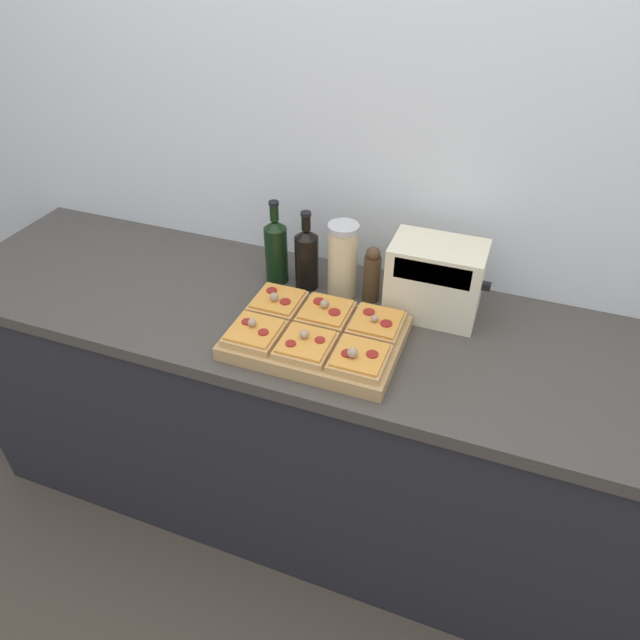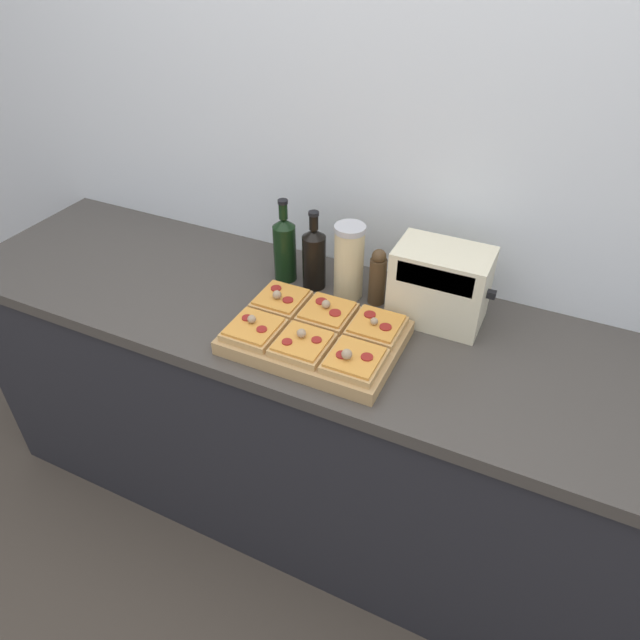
% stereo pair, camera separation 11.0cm
% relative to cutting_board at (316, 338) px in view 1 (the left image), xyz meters
% --- Properties ---
extents(ground_plane, '(12.00, 12.00, 0.00)m').
position_rel_cutting_board_xyz_m(ground_plane, '(0.04, -0.20, -0.94)').
color(ground_plane, '#4C4238').
extents(wall_back, '(6.00, 0.06, 2.50)m').
position_rel_cutting_board_xyz_m(wall_back, '(0.04, 0.48, 0.31)').
color(wall_back, silver).
rests_on(wall_back, ground_plane).
extents(kitchen_counter, '(2.63, 0.67, 0.92)m').
position_rel_cutting_board_xyz_m(kitchen_counter, '(0.04, 0.12, -0.48)').
color(kitchen_counter, '#232328').
rests_on(kitchen_counter, ground_plane).
extents(cutting_board, '(0.47, 0.33, 0.04)m').
position_rel_cutting_board_xyz_m(cutting_board, '(0.00, 0.00, 0.00)').
color(cutting_board, tan).
rests_on(cutting_board, kitchen_counter).
extents(pizza_slice_back_left, '(0.14, 0.15, 0.05)m').
position_rel_cutting_board_xyz_m(pizza_slice_back_left, '(-0.15, 0.08, 0.04)').
color(pizza_slice_back_left, tan).
rests_on(pizza_slice_back_left, cutting_board).
extents(pizza_slice_back_center, '(0.14, 0.15, 0.05)m').
position_rel_cutting_board_xyz_m(pizza_slice_back_center, '(-0.00, 0.08, 0.04)').
color(pizza_slice_back_center, tan).
rests_on(pizza_slice_back_center, cutting_board).
extents(pizza_slice_back_right, '(0.14, 0.15, 0.05)m').
position_rel_cutting_board_xyz_m(pizza_slice_back_right, '(0.15, 0.08, 0.03)').
color(pizza_slice_back_right, tan).
rests_on(pizza_slice_back_right, cutting_board).
extents(pizza_slice_front_left, '(0.14, 0.15, 0.05)m').
position_rel_cutting_board_xyz_m(pizza_slice_front_left, '(-0.15, -0.08, 0.03)').
color(pizza_slice_front_left, tan).
rests_on(pizza_slice_front_left, cutting_board).
extents(pizza_slice_front_center, '(0.14, 0.15, 0.05)m').
position_rel_cutting_board_xyz_m(pizza_slice_front_center, '(-0.00, -0.08, 0.04)').
color(pizza_slice_front_center, tan).
rests_on(pizza_slice_front_center, cutting_board).
extents(pizza_slice_front_right, '(0.14, 0.15, 0.06)m').
position_rel_cutting_board_xyz_m(pizza_slice_front_right, '(0.15, -0.08, 0.04)').
color(pizza_slice_front_right, tan).
rests_on(pizza_slice_front_right, cutting_board).
extents(olive_oil_bottle, '(0.07, 0.07, 0.28)m').
position_rel_cutting_board_xyz_m(olive_oil_bottle, '(-0.24, 0.26, 0.09)').
color(olive_oil_bottle, black).
rests_on(olive_oil_bottle, kitchen_counter).
extents(wine_bottle, '(0.07, 0.07, 0.26)m').
position_rel_cutting_board_xyz_m(wine_bottle, '(-0.13, 0.26, 0.09)').
color(wine_bottle, black).
rests_on(wine_bottle, kitchen_counter).
extents(grain_jar_tall, '(0.09, 0.09, 0.24)m').
position_rel_cutting_board_xyz_m(grain_jar_tall, '(-0.01, 0.26, 0.10)').
color(grain_jar_tall, beige).
rests_on(grain_jar_tall, kitchen_counter).
extents(pepper_mill, '(0.05, 0.05, 0.18)m').
position_rel_cutting_board_xyz_m(pepper_mill, '(0.08, 0.26, 0.07)').
color(pepper_mill, '#47331E').
rests_on(pepper_mill, kitchen_counter).
extents(toaster_oven, '(0.29, 0.17, 0.23)m').
position_rel_cutting_board_xyz_m(toaster_oven, '(0.27, 0.26, 0.09)').
color(toaster_oven, beige).
rests_on(toaster_oven, kitchen_counter).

